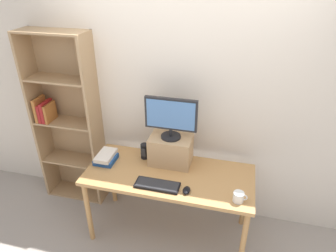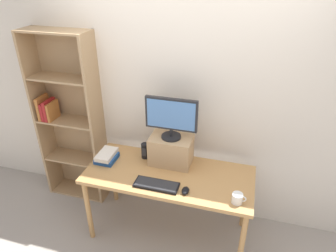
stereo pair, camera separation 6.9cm
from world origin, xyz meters
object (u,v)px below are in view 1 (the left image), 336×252
Objects in this scene: bookshelf_unit at (67,120)px; keyboard at (157,185)px; computer_monitor at (171,117)px; desk_speaker at (145,151)px; coffee_mug at (239,197)px; desk at (169,180)px; book_stack at (106,157)px; riser_box at (171,150)px; computer_mouse at (186,190)px.

bookshelf_unit is 1.33m from keyboard.
computer_monitor is 3.08× the size of desk_speaker.
keyboard is (1.19, -0.55, -0.22)m from bookshelf_unit.
coffee_mug is at bearing -16.61° from bookshelf_unit.
desk is at bearing 161.16° from coffee_mug.
computer_monitor reaches higher than keyboard.
desk is at bearing -81.09° from computer_monitor.
computer_monitor reaches higher than coffee_mug.
desk_speaker is at bearing 23.33° from book_stack.
keyboard is at bearing 178.60° from coffee_mug.
desk is 9.91× the size of desk_speaker.
riser_box reaches higher than desk_speaker.
desk is at bearing -32.08° from desk_speaker.
desk is 0.67m from book_stack.
book_stack is (-0.60, 0.24, 0.03)m from keyboard.
computer_monitor is 4.73× the size of computer_mouse.
desk is at bearing -15.42° from bookshelf_unit.
keyboard is 0.27m from computer_mouse.
bookshelf_unit is at bearing 155.22° from keyboard.
desk is 3.96× the size of keyboard.
riser_box reaches higher than keyboard.
bookshelf_unit is 12.24× the size of desk_speaker.
computer_mouse is at bearing -16.21° from book_stack.
riser_box is at bearing -1.19° from desk_speaker.
desk_speaker is (-0.95, 0.41, 0.04)m from coffee_mug.
bookshelf_unit is at bearing 172.53° from riser_box.
computer_monitor is 4.10× the size of coffee_mug.
keyboard is (-0.03, -0.39, -0.49)m from computer_monitor.
riser_box is 0.48m from computer_mouse.
riser_box is 3.36× the size of coffee_mug.
riser_box is 3.88× the size of computer_mouse.
bookshelf_unit reaches higher than keyboard.
desk is 1.33m from bookshelf_unit.
coffee_mug is at bearing -1.40° from keyboard.
computer_mouse is (0.24, -0.40, -0.49)m from computer_monitor.
keyboard is 0.47m from desk_speaker.
keyboard is 1.60× the size of book_stack.
keyboard is (-0.03, -0.39, -0.13)m from riser_box.
desk_speaker is at bearing 178.81° from riser_box.
desk is 3.22× the size of computer_monitor.
riser_box is at bearing -7.47° from bookshelf_unit.
desk is 13.20× the size of coffee_mug.
bookshelf_unit reaches higher than desk.
coffee_mug reaches higher than keyboard.
bookshelf_unit is 1.57m from computer_mouse.
keyboard is 2.50× the size of desk_speaker.
computer_monitor is 0.63m from keyboard.
riser_box is 2.53× the size of desk_speaker.
computer_monitor is at bearing -1.50° from desk_speaker.
keyboard is 3.33× the size of coffee_mug.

